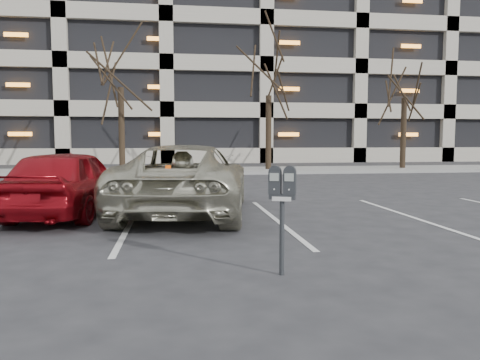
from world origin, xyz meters
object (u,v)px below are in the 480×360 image
(suv_silver, at_px, (186,179))
(car_red, at_px, (69,182))
(tree_d, at_px, (406,54))
(parking_meter, at_px, (282,193))
(tree_c, at_px, (269,49))
(tree_b, at_px, (120,34))

(suv_silver, xyz_separation_m, car_red, (-2.40, 0.06, -0.04))
(tree_d, height_order, parking_meter, tree_d)
(tree_c, distance_m, car_red, 15.15)
(tree_b, relative_size, suv_silver, 1.58)
(tree_b, bearing_deg, car_red, -88.77)
(tree_b, distance_m, car_red, 13.76)
(tree_d, bearing_deg, tree_b, 180.00)
(tree_b, distance_m, parking_meter, 18.50)
(tree_b, relative_size, tree_d, 1.09)
(suv_silver, bearing_deg, parking_meter, 110.98)
(tree_d, xyz_separation_m, parking_meter, (-10.33, -17.29, -4.91))
(tree_c, xyz_separation_m, tree_d, (7.00, 0.00, -0.06))
(tree_d, bearing_deg, parking_meter, -120.86)
(tree_b, distance_m, suv_silver, 14.05)
(tree_c, bearing_deg, tree_b, 180.00)
(tree_d, distance_m, parking_meter, 20.74)
(tree_d, relative_size, suv_silver, 1.45)
(tree_b, xyz_separation_m, tree_d, (14.00, 0.00, -0.53))
(suv_silver, bearing_deg, tree_d, -122.90)
(car_red, bearing_deg, tree_d, -129.42)
(parking_meter, height_order, car_red, car_red)
(suv_silver, distance_m, car_red, 2.41)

